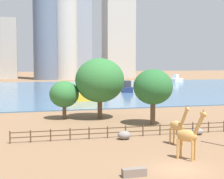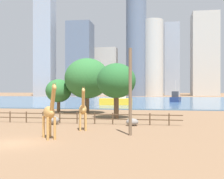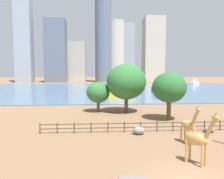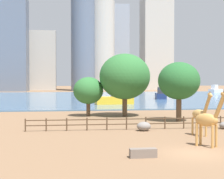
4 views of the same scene
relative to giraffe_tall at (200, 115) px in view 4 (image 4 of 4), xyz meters
name	(u,v)px [view 4 (image 4 of 4)]	position (x,y,z in m)	size (l,w,h in m)	color
ground_plane	(97,97)	(-3.29, 72.78, -1.97)	(400.00, 400.00, 0.00)	brown
harbor_water	(98,97)	(-3.29, 69.78, -1.87)	(180.00, 86.00, 0.20)	#476B8C
giraffe_tall	(200,115)	(0.00, 0.00, 0.00)	(1.30, 2.75, 4.19)	tan
giraffe_companion	(208,120)	(-1.36, -4.98, 0.11)	(2.11, 2.59, 4.45)	#C18C47
boulder_by_pole	(144,126)	(-4.45, 3.79, -1.51)	(1.43, 1.23, 0.92)	gray
feeding_trough	(143,153)	(-7.13, -7.92, -1.67)	(1.80, 0.60, 0.60)	#72665B
enclosure_fence	(150,122)	(-3.61, 4.78, -1.21)	(26.12, 0.14, 1.30)	#4C3826
tree_left_large	(125,77)	(-4.07, 17.76, 3.67)	(7.18, 7.18, 8.88)	brown
tree_center_broad	(179,81)	(1.63, 11.05, 3.05)	(5.19, 5.19, 7.39)	brown
tree_right_tall	(88,91)	(-9.18, 18.64, 1.67)	(4.27, 4.27, 5.58)	brown
boat_ferry	(215,90)	(45.19, 97.41, -0.71)	(7.15, 6.36, 3.11)	silver
boat_sailboat	(161,95)	(12.37, 58.21, -0.71)	(3.77, 7.38, 6.33)	navy
boat_tug	(115,99)	(-2.39, 39.63, -0.62)	(7.93, 3.54, 3.38)	gold
skyline_tower_needle	(83,9)	(-4.71, 134.00, 36.89)	(11.57, 11.57, 77.72)	slate
skyline_block_central	(12,45)	(-37.61, 133.88, 19.53)	(14.07, 13.29, 42.99)	slate
skyline_tower_glass	(156,43)	(35.77, 152.26, 23.16)	(15.50, 14.74, 50.25)	#B7B2A8
skyline_block_right	(102,46)	(4.56, 136.25, 19.73)	(12.21, 12.21, 43.39)	#B7B2A8
skyline_tower_short	(119,48)	(16.40, 159.56, 21.10)	(9.44, 13.82, 46.13)	#939EAD
skyline_block_wide	(41,61)	(-25.45, 149.70, 13.14)	(14.82, 8.50, 30.22)	#B7B2A8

